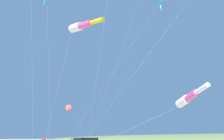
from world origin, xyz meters
name	(u,v)px	position (x,y,z in m)	size (l,w,h in m)	color
kite_delta_small_distant	(159,3)	(7.07, -10.31, 17.98)	(4.03, 16.58, 18.41)	#1EB7C6
kite_windsock_yellow_midlevel	(69,108)	(-1.27, -4.21, 4.68)	(7.11, 4.28, 5.21)	#EF4C93
kite_windsock_black_fish_shape	(81,26)	(-4.17, -10.30, 10.03)	(3.01, 13.40, 10.74)	white
kite_windsock_rainbow_low_near	(187,99)	(3.54, -14.27, 4.79)	(3.48, 17.42, 5.26)	white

